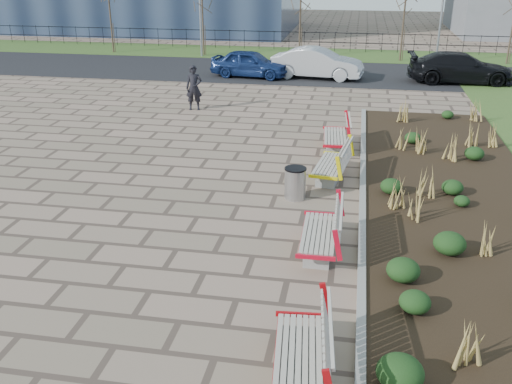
% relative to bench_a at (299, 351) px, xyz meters
% --- Properties ---
extents(ground, '(120.00, 120.00, 0.00)m').
position_rel_bench_a_xyz_m(ground, '(-3.00, 1.89, -0.50)').
color(ground, '#846B5B').
rests_on(ground, ground).
extents(planting_bed, '(4.50, 18.00, 0.10)m').
position_rel_bench_a_xyz_m(planting_bed, '(3.25, 6.89, -0.45)').
color(planting_bed, black).
rests_on(planting_bed, ground).
extents(planting_curb, '(0.16, 18.00, 0.15)m').
position_rel_bench_a_xyz_m(planting_curb, '(0.92, 6.89, -0.42)').
color(planting_curb, gray).
rests_on(planting_curb, ground).
extents(grass_verge_far, '(80.00, 5.00, 0.04)m').
position_rel_bench_a_xyz_m(grass_verge_far, '(-3.00, 29.89, -0.48)').
color(grass_verge_far, '#33511E').
rests_on(grass_verge_far, ground).
extents(road, '(80.00, 7.00, 0.02)m').
position_rel_bench_a_xyz_m(road, '(-3.00, 23.89, -0.49)').
color(road, black).
rests_on(road, ground).
extents(bench_a, '(1.08, 2.17, 1.00)m').
position_rel_bench_a_xyz_m(bench_a, '(0.00, 0.00, 0.00)').
color(bench_a, '#A50B10').
rests_on(bench_a, ground).
extents(bench_b, '(0.93, 2.11, 1.00)m').
position_rel_bench_a_xyz_m(bench_b, '(0.00, 4.00, 0.00)').
color(bench_b, red).
rests_on(bench_b, ground).
extents(bench_c, '(1.17, 2.20, 1.00)m').
position_rel_bench_a_xyz_m(bench_c, '(0.00, 8.33, 0.00)').
color(bench_c, yellow).
rests_on(bench_c, ground).
extents(bench_d, '(1.03, 2.15, 1.00)m').
position_rel_bench_a_xyz_m(bench_d, '(0.00, 11.04, 0.00)').
color(bench_d, red).
rests_on(bench_d, ground).
extents(litter_bin, '(0.55, 0.55, 0.82)m').
position_rel_bench_a_xyz_m(litter_bin, '(-0.81, 6.78, -0.09)').
color(litter_bin, '#B2B2B7').
rests_on(litter_bin, ground).
extents(pedestrian, '(0.72, 0.54, 1.79)m').
position_rel_bench_a_xyz_m(pedestrian, '(-5.87, 15.20, 0.40)').
color(pedestrian, black).
rests_on(pedestrian, ground).
extents(car_blue, '(4.17, 2.12, 1.36)m').
position_rel_bench_a_xyz_m(car_blue, '(-4.87, 22.14, 0.20)').
color(car_blue, navy).
rests_on(car_blue, road).
extents(car_silver, '(4.73, 2.13, 1.51)m').
position_rel_bench_a_xyz_m(car_silver, '(-1.46, 22.41, 0.27)').
color(car_silver, '#A7AAAE').
rests_on(car_silver, road).
extents(car_black, '(5.09, 2.21, 1.46)m').
position_rel_bench_a_xyz_m(car_black, '(5.51, 22.51, 0.25)').
color(car_black, black).
rests_on(car_black, road).
extents(tree_a, '(1.40, 1.40, 4.00)m').
position_rel_bench_a_xyz_m(tree_a, '(-15.00, 28.39, 1.54)').
color(tree_a, '#4C3D2D').
rests_on(tree_a, grass_verge_far).
extents(tree_b, '(1.40, 1.40, 4.00)m').
position_rel_bench_a_xyz_m(tree_b, '(-9.00, 28.39, 1.54)').
color(tree_b, '#4C3D2D').
rests_on(tree_b, grass_verge_far).
extents(tree_c, '(1.40, 1.40, 4.00)m').
position_rel_bench_a_xyz_m(tree_c, '(-3.00, 28.39, 1.54)').
color(tree_c, '#4C3D2D').
rests_on(tree_c, grass_verge_far).
extents(tree_d, '(1.40, 1.40, 4.00)m').
position_rel_bench_a_xyz_m(tree_d, '(3.00, 28.39, 1.54)').
color(tree_d, '#4C3D2D').
rests_on(tree_d, grass_verge_far).
extents(tree_e, '(1.40, 1.40, 4.00)m').
position_rel_bench_a_xyz_m(tree_e, '(9.00, 28.39, 1.54)').
color(tree_e, '#4C3D2D').
rests_on(tree_e, grass_verge_far).
extents(lamp_west, '(0.24, 0.60, 6.00)m').
position_rel_bench_a_xyz_m(lamp_west, '(-9.00, 27.89, 2.54)').
color(lamp_west, gray).
rests_on(lamp_west, grass_verge_far).
extents(lamp_east, '(0.24, 0.60, 6.00)m').
position_rel_bench_a_xyz_m(lamp_east, '(5.00, 27.89, 2.54)').
color(lamp_east, gray).
rests_on(lamp_east, grass_verge_far).
extents(railing_fence, '(44.00, 0.10, 1.20)m').
position_rel_bench_a_xyz_m(railing_fence, '(-3.00, 31.39, 0.14)').
color(railing_fence, black).
rests_on(railing_fence, grass_verge_far).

